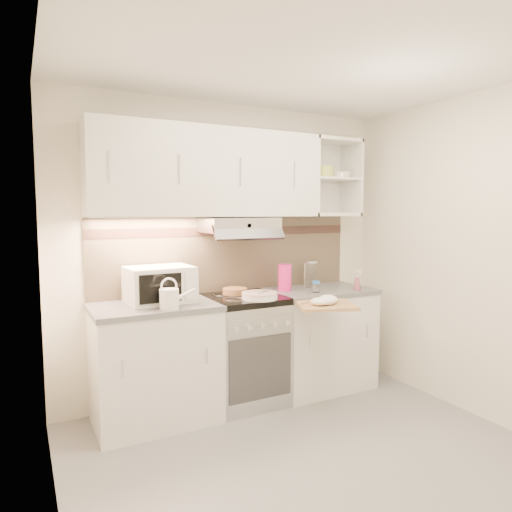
{
  "coord_description": "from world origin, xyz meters",
  "views": [
    {
      "loc": [
        -1.62,
        -2.22,
        1.59
      ],
      "look_at": [
        0.03,
        0.95,
        1.24
      ],
      "focal_mm": 32.0,
      "sensor_mm": 36.0,
      "label": 1
    }
  ],
  "objects_px": {
    "plate_stack": "(260,296)",
    "electric_range": "(244,349)",
    "cutting_board": "(326,305)",
    "pink_pitcher": "(285,277)",
    "glass_jar": "(310,273)",
    "microwave": "(160,284)",
    "spray_bottle": "(357,282)",
    "watering_can": "(170,298)"
  },
  "relations": [
    {
      "from": "glass_jar",
      "to": "spray_bottle",
      "type": "relative_size",
      "value": 1.28
    },
    {
      "from": "pink_pitcher",
      "to": "plate_stack",
      "type": "bearing_deg",
      "value": -161.64
    },
    {
      "from": "spray_bottle",
      "to": "glass_jar",
      "type": "bearing_deg",
      "value": 129.8
    },
    {
      "from": "spray_bottle",
      "to": "pink_pitcher",
      "type": "bearing_deg",
      "value": 159.05
    },
    {
      "from": "electric_range",
      "to": "glass_jar",
      "type": "relative_size",
      "value": 3.72
    },
    {
      "from": "pink_pitcher",
      "to": "spray_bottle",
      "type": "relative_size",
      "value": 1.24
    },
    {
      "from": "electric_range",
      "to": "glass_jar",
      "type": "height_order",
      "value": "glass_jar"
    },
    {
      "from": "plate_stack",
      "to": "cutting_board",
      "type": "distance_m",
      "value": 0.52
    },
    {
      "from": "glass_jar",
      "to": "watering_can",
      "type": "bearing_deg",
      "value": -166.01
    },
    {
      "from": "microwave",
      "to": "glass_jar",
      "type": "relative_size",
      "value": 2.09
    },
    {
      "from": "pink_pitcher",
      "to": "electric_range",
      "type": "bearing_deg",
      "value": 173.61
    },
    {
      "from": "electric_range",
      "to": "microwave",
      "type": "xyz_separation_m",
      "value": [
        -0.69,
        0.06,
        0.59
      ]
    },
    {
      "from": "microwave",
      "to": "pink_pitcher",
      "type": "height_order",
      "value": "microwave"
    },
    {
      "from": "microwave",
      "to": "plate_stack",
      "type": "xyz_separation_m",
      "value": [
        0.74,
        -0.24,
        -0.11
      ]
    },
    {
      "from": "electric_range",
      "to": "plate_stack",
      "type": "relative_size",
      "value": 3.16
    },
    {
      "from": "glass_jar",
      "to": "cutting_board",
      "type": "xyz_separation_m",
      "value": [
        -0.3,
        -0.64,
        -0.15
      ]
    },
    {
      "from": "electric_range",
      "to": "glass_jar",
      "type": "bearing_deg",
      "value": 10.37
    },
    {
      "from": "pink_pitcher",
      "to": "microwave",
      "type": "bearing_deg",
      "value": 165.68
    },
    {
      "from": "plate_stack",
      "to": "electric_range",
      "type": "bearing_deg",
      "value": 105.55
    },
    {
      "from": "spray_bottle",
      "to": "cutting_board",
      "type": "bearing_deg",
      "value": -147.78
    },
    {
      "from": "watering_can",
      "to": "electric_range",
      "type": "bearing_deg",
      "value": 24.84
    },
    {
      "from": "electric_range",
      "to": "microwave",
      "type": "relative_size",
      "value": 1.78
    },
    {
      "from": "glass_jar",
      "to": "microwave",
      "type": "bearing_deg",
      "value": -177.06
    },
    {
      "from": "microwave",
      "to": "glass_jar",
      "type": "distance_m",
      "value": 1.44
    },
    {
      "from": "watering_can",
      "to": "cutting_board",
      "type": "bearing_deg",
      "value": -6.98
    },
    {
      "from": "plate_stack",
      "to": "pink_pitcher",
      "type": "distance_m",
      "value": 0.45
    },
    {
      "from": "microwave",
      "to": "plate_stack",
      "type": "bearing_deg",
      "value": -21.68
    },
    {
      "from": "electric_range",
      "to": "cutting_board",
      "type": "bearing_deg",
      "value": -48.15
    },
    {
      "from": "electric_range",
      "to": "watering_can",
      "type": "xyz_separation_m",
      "value": [
        -0.69,
        -0.22,
        0.53
      ]
    },
    {
      "from": "microwave",
      "to": "glass_jar",
      "type": "bearing_deg",
      "value": -0.43
    },
    {
      "from": "watering_can",
      "to": "cutting_board",
      "type": "relative_size",
      "value": 0.63
    },
    {
      "from": "electric_range",
      "to": "spray_bottle",
      "type": "distance_m",
      "value": 1.15
    },
    {
      "from": "plate_stack",
      "to": "pink_pitcher",
      "type": "relative_size",
      "value": 1.21
    },
    {
      "from": "plate_stack",
      "to": "glass_jar",
      "type": "distance_m",
      "value": 0.77
    },
    {
      "from": "plate_stack",
      "to": "glass_jar",
      "type": "bearing_deg",
      "value": 24.39
    },
    {
      "from": "electric_range",
      "to": "spray_bottle",
      "type": "xyz_separation_m",
      "value": [
        1.0,
        -0.22,
        0.52
      ]
    },
    {
      "from": "plate_stack",
      "to": "spray_bottle",
      "type": "relative_size",
      "value": 1.5
    },
    {
      "from": "microwave",
      "to": "spray_bottle",
      "type": "height_order",
      "value": "microwave"
    },
    {
      "from": "electric_range",
      "to": "watering_can",
      "type": "relative_size",
      "value": 3.38
    },
    {
      "from": "glass_jar",
      "to": "electric_range",
      "type": "bearing_deg",
      "value": -169.63
    },
    {
      "from": "watering_can",
      "to": "spray_bottle",
      "type": "distance_m",
      "value": 1.69
    },
    {
      "from": "glass_jar",
      "to": "cutting_board",
      "type": "height_order",
      "value": "glass_jar"
    }
  ]
}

